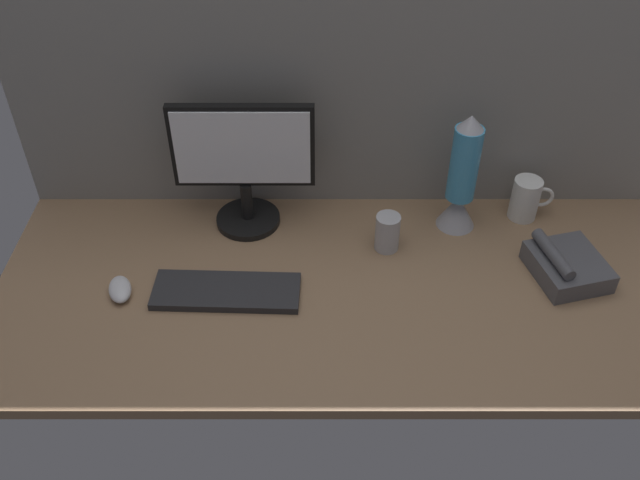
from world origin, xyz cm
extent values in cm
cube|color=#8C6B4C|center=(0.00, 0.00, -1.50)|extent=(180.00, 80.00, 3.00)
cube|color=gray|center=(0.00, 37.50, 37.26)|extent=(180.00, 5.00, 74.53)
cylinder|color=black|center=(-27.17, 24.50, 0.90)|extent=(18.00, 18.00, 1.80)
cylinder|color=black|center=(-27.17, 24.50, 7.30)|extent=(3.20, 3.20, 11.00)
cube|color=black|center=(-27.17, 25.50, 24.85)|extent=(38.06, 2.40, 24.09)
cube|color=white|center=(-27.17, 24.10, 24.85)|extent=(35.66, 0.60, 21.69)
cube|color=#262628|center=(-30.40, -4.69, 1.00)|extent=(37.42, 14.26, 2.00)
ellipsoid|color=silver|center=(-57.13, -4.67, 1.70)|extent=(8.11, 10.80, 3.40)
cylinder|color=white|center=(51.08, 26.97, 6.23)|extent=(7.93, 7.93, 12.45)
torus|color=white|center=(55.84, 26.97, 6.85)|extent=(6.48, 1.00, 6.48)
cylinder|color=#B2B2B7|center=(11.28, 13.33, 5.30)|extent=(6.61, 6.61, 10.60)
cone|color=#A5A5AD|center=(31.49, 23.45, 4.88)|extent=(10.73, 10.73, 9.76)
cylinder|color=#3F99CC|center=(31.49, 23.45, 20.49)|extent=(7.81, 7.81, 21.46)
cone|color=#A5A5AD|center=(31.49, 23.45, 33.17)|extent=(7.02, 7.02, 3.90)
cube|color=#4C4C51|center=(57.23, 2.53, 2.80)|extent=(21.22, 22.65, 5.60)
cylinder|color=#4C4C51|center=(52.55, 2.53, 7.20)|extent=(7.38, 17.36, 3.20)
camera|label=1|loc=(-6.78, -128.76, 124.51)|focal=38.91mm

